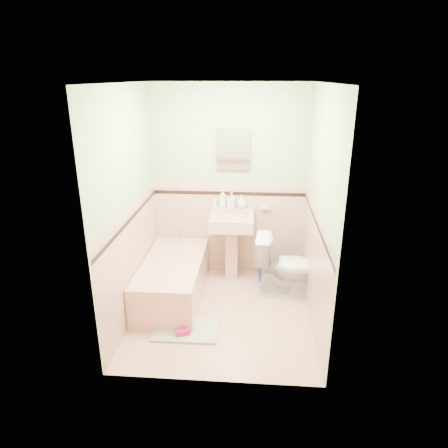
# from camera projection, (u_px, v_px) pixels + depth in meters

# --- Properties ---
(floor) EXTENTS (2.20, 2.20, 0.00)m
(floor) POSITION_uv_depth(u_px,v_px,m) (222.00, 313.00, 4.63)
(floor) COLOR #DCA790
(floor) RESTS_ON ground
(ceiling) EXTENTS (2.20, 2.20, 0.00)m
(ceiling) POSITION_uv_depth(u_px,v_px,m) (222.00, 83.00, 3.76)
(ceiling) COLOR white
(ceiling) RESTS_ON ground
(wall_back) EXTENTS (2.50, 0.00, 2.50)m
(wall_back) POSITION_uv_depth(u_px,v_px,m) (229.00, 183.00, 5.23)
(wall_back) COLOR beige
(wall_back) RESTS_ON ground
(wall_front) EXTENTS (2.50, 0.00, 2.50)m
(wall_front) POSITION_uv_depth(u_px,v_px,m) (210.00, 253.00, 3.17)
(wall_front) COLOR beige
(wall_front) RESTS_ON ground
(wall_left) EXTENTS (0.00, 2.50, 2.50)m
(wall_left) POSITION_uv_depth(u_px,v_px,m) (128.00, 207.00, 4.27)
(wall_left) COLOR beige
(wall_left) RESTS_ON ground
(wall_right) EXTENTS (0.00, 2.50, 2.50)m
(wall_right) POSITION_uv_depth(u_px,v_px,m) (319.00, 212.00, 4.12)
(wall_right) COLOR beige
(wall_right) RESTS_ON ground
(wainscot_back) EXTENTS (2.00, 0.00, 2.00)m
(wainscot_back) POSITION_uv_depth(u_px,v_px,m) (229.00, 230.00, 5.44)
(wainscot_back) COLOR #DEAC95
(wainscot_back) RESTS_ON ground
(wainscot_front) EXTENTS (2.00, 0.00, 2.00)m
(wainscot_front) POSITION_uv_depth(u_px,v_px,m) (212.00, 323.00, 3.40)
(wainscot_front) COLOR #DEAC95
(wainscot_front) RESTS_ON ground
(wainscot_left) EXTENTS (0.00, 2.20, 2.20)m
(wainscot_left) POSITION_uv_depth(u_px,v_px,m) (134.00, 263.00, 4.49)
(wainscot_left) COLOR #DEAC95
(wainscot_left) RESTS_ON ground
(wainscot_right) EXTENTS (0.00, 2.20, 2.20)m
(wainscot_right) POSITION_uv_depth(u_px,v_px,m) (313.00, 269.00, 4.35)
(wainscot_right) COLOR #DEAC95
(wainscot_right) RESTS_ON ground
(accent_back) EXTENTS (2.00, 0.00, 2.00)m
(accent_back) POSITION_uv_depth(u_px,v_px,m) (229.00, 193.00, 5.25)
(accent_back) COLOR black
(accent_back) RESTS_ON ground
(accent_front) EXTENTS (2.00, 0.00, 2.00)m
(accent_front) POSITION_uv_depth(u_px,v_px,m) (211.00, 267.00, 3.23)
(accent_front) COLOR black
(accent_front) RESTS_ON ground
(accent_left) EXTENTS (0.00, 2.20, 2.20)m
(accent_left) POSITION_uv_depth(u_px,v_px,m) (131.00, 219.00, 4.31)
(accent_left) COLOR black
(accent_left) RESTS_ON ground
(accent_right) EXTENTS (0.00, 2.20, 2.20)m
(accent_right) POSITION_uv_depth(u_px,v_px,m) (317.00, 224.00, 4.17)
(accent_right) COLOR black
(accent_right) RESTS_ON ground
(cap_back) EXTENTS (2.00, 0.00, 2.00)m
(cap_back) POSITION_uv_depth(u_px,v_px,m) (229.00, 186.00, 5.22)
(cap_back) COLOR #DC9D8A
(cap_back) RESTS_ON ground
(cap_front) EXTENTS (2.00, 0.00, 2.00)m
(cap_front) POSITION_uv_depth(u_px,v_px,m) (211.00, 256.00, 3.19)
(cap_front) COLOR #DC9D8A
(cap_front) RESTS_ON ground
(cap_left) EXTENTS (0.00, 2.20, 2.20)m
(cap_left) POSITION_uv_depth(u_px,v_px,m) (130.00, 210.00, 4.28)
(cap_left) COLOR #DC9D8A
(cap_left) RESTS_ON ground
(cap_right) EXTENTS (0.00, 2.20, 2.20)m
(cap_right) POSITION_uv_depth(u_px,v_px,m) (317.00, 215.00, 4.13)
(cap_right) COLOR #DC9D8A
(cap_right) RESTS_ON ground
(bathtub) EXTENTS (0.70, 1.50, 0.45)m
(bathtub) POSITION_uv_depth(u_px,v_px,m) (173.00, 280.00, 4.91)
(bathtub) COLOR #D79E85
(bathtub) RESTS_ON floor
(tub_faucet) EXTENTS (0.04, 0.12, 0.04)m
(tub_faucet) POSITION_uv_depth(u_px,v_px,m) (182.00, 228.00, 5.44)
(tub_faucet) COLOR silver
(tub_faucet) RESTS_ON wall_back
(sink) EXTENTS (0.56, 0.48, 0.88)m
(sink) POSITION_uv_depth(u_px,v_px,m) (231.00, 248.00, 5.28)
(sink) COLOR #D79E85
(sink) RESTS_ON floor
(sink_faucet) EXTENTS (0.02, 0.02, 0.10)m
(sink_faucet) POSITION_uv_depth(u_px,v_px,m) (232.00, 208.00, 5.23)
(sink_faucet) COLOR silver
(sink_faucet) RESTS_ON sink
(medicine_cabinet) EXTENTS (0.39, 0.04, 0.49)m
(medicine_cabinet) POSITION_uv_depth(u_px,v_px,m) (233.00, 149.00, 5.04)
(medicine_cabinet) COLOR white
(medicine_cabinet) RESTS_ON wall_back
(soap_dish) EXTENTS (0.13, 0.08, 0.04)m
(soap_dish) POSITION_uv_depth(u_px,v_px,m) (265.00, 207.00, 5.26)
(soap_dish) COLOR #D79E85
(soap_dish) RESTS_ON wall_back
(soap_bottle_left) EXTENTS (0.12, 0.12, 0.24)m
(soap_bottle_left) POSITION_uv_depth(u_px,v_px,m) (223.00, 198.00, 5.24)
(soap_bottle_left) COLOR #B2B2B2
(soap_bottle_left) RESTS_ON sink
(soap_bottle_mid) EXTENTS (0.11, 0.11, 0.20)m
(soap_bottle_mid) POSITION_uv_depth(u_px,v_px,m) (232.00, 200.00, 5.24)
(soap_bottle_mid) COLOR #B2B2B2
(soap_bottle_mid) RESTS_ON sink
(soap_bottle_right) EXTENTS (0.16, 0.16, 0.17)m
(soap_bottle_right) POSITION_uv_depth(u_px,v_px,m) (242.00, 202.00, 5.23)
(soap_bottle_right) COLOR #B2B2B2
(soap_bottle_right) RESTS_ON sink
(tube) EXTENTS (0.04, 0.04, 0.12)m
(tube) POSITION_uv_depth(u_px,v_px,m) (215.00, 203.00, 5.27)
(tube) COLOR white
(tube) RESTS_ON sink
(toilet) EXTENTS (0.79, 0.49, 0.77)m
(toilet) POSITION_uv_depth(u_px,v_px,m) (287.00, 266.00, 4.91)
(toilet) COLOR white
(toilet) RESTS_ON floor
(bucket) EXTENTS (0.30, 0.30, 0.25)m
(bucket) POSITION_uv_depth(u_px,v_px,m) (267.00, 272.00, 5.32)
(bucket) COLOR #102AB1
(bucket) RESTS_ON floor
(bath_mat) EXTENTS (0.69, 0.47, 0.03)m
(bath_mat) POSITION_uv_depth(u_px,v_px,m) (186.00, 330.00, 4.30)
(bath_mat) COLOR #99A388
(bath_mat) RESTS_ON floor
(shoe) EXTENTS (0.15, 0.11, 0.06)m
(shoe) POSITION_uv_depth(u_px,v_px,m) (183.00, 332.00, 4.19)
(shoe) COLOR #BF1E59
(shoe) RESTS_ON bath_mat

